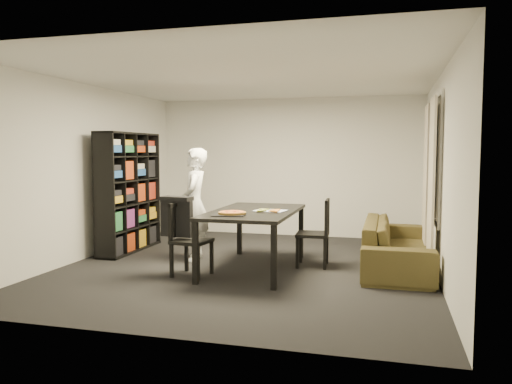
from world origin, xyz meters
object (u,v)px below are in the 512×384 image
(chair_left, at_px, (185,234))
(chair_right, at_px, (319,228))
(dining_table, at_px, (254,216))
(pepperoni_pizza, at_px, (232,213))
(sofa, at_px, (398,245))
(person, at_px, (194,204))
(bookshelf, at_px, (129,192))
(baking_tray, at_px, (229,215))

(chair_left, bearing_deg, chair_right, -52.69)
(dining_table, height_order, pepperoni_pizza, pepperoni_pizza)
(chair_right, height_order, sofa, chair_right)
(person, height_order, sofa, person)
(bookshelf, relative_size, person, 1.15)
(pepperoni_pizza, bearing_deg, dining_table, 74.77)
(dining_table, distance_m, pepperoni_pizza, 0.55)
(dining_table, xyz_separation_m, sofa, (1.88, 0.56, -0.41))
(bookshelf, height_order, pepperoni_pizza, bookshelf)
(chair_right, relative_size, baking_tray, 2.36)
(baking_tray, bearing_deg, bookshelf, 148.20)
(sofa, bearing_deg, baking_tray, 118.94)
(dining_table, bearing_deg, sofa, 16.62)
(chair_right, height_order, pepperoni_pizza, chair_right)
(baking_tray, bearing_deg, sofa, 28.94)
(person, bearing_deg, dining_table, 56.57)
(chair_left, relative_size, sofa, 0.42)
(sofa, bearing_deg, chair_left, 112.30)
(dining_table, xyz_separation_m, person, (-1.01, 0.36, 0.09))
(bookshelf, xyz_separation_m, sofa, (4.17, -0.17, -0.62))
(pepperoni_pizza, bearing_deg, sofa, 28.23)
(chair_right, bearing_deg, person, -91.40)
(baking_tray, xyz_separation_m, sofa, (2.06, 1.14, -0.48))
(pepperoni_pizza, bearing_deg, bookshelf, 149.53)
(person, bearing_deg, pepperoni_pizza, 30.46)
(chair_left, relative_size, person, 0.57)
(bookshelf, xyz_separation_m, dining_table, (2.28, -0.73, -0.21))
(bookshelf, relative_size, baking_tray, 4.75)
(chair_right, relative_size, pepperoni_pizza, 2.70)
(dining_table, relative_size, pepperoni_pizza, 5.55)
(bookshelf, distance_m, chair_right, 3.15)
(chair_left, xyz_separation_m, pepperoni_pizza, (0.63, 0.00, 0.29))
(chair_right, xyz_separation_m, sofa, (1.06, 0.15, -0.21))
(bookshelf, relative_size, chair_right, 2.01)
(chair_left, distance_m, sofa, 2.88)
(sofa, bearing_deg, bookshelf, 87.66)
(bookshelf, bearing_deg, pepperoni_pizza, -30.47)
(sofa, bearing_deg, person, 94.06)
(dining_table, height_order, chair_right, chair_right)
(person, bearing_deg, chair_right, 77.69)
(person, relative_size, pepperoni_pizza, 4.72)
(bookshelf, distance_m, chair_left, 2.01)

